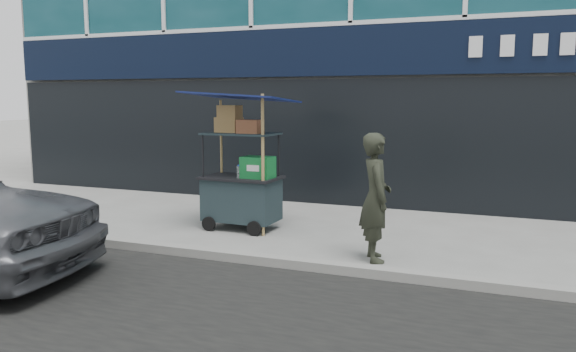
% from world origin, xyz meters
% --- Properties ---
extents(ground, '(80.00, 80.00, 0.00)m').
position_xyz_m(ground, '(0.00, 0.00, 0.00)').
color(ground, slate).
rests_on(ground, ground).
extents(curb, '(80.00, 0.18, 0.12)m').
position_xyz_m(curb, '(0.00, -0.20, 0.06)').
color(curb, gray).
rests_on(curb, ground).
extents(vendor_cart, '(1.63, 1.18, 2.15)m').
position_xyz_m(vendor_cart, '(-1.04, 1.43, 0.75)').
color(vendor_cart, black).
rests_on(vendor_cart, ground).
extents(vendor_man, '(0.59, 0.70, 1.62)m').
position_xyz_m(vendor_man, '(1.27, 0.50, 0.81)').
color(vendor_man, '#25291E').
rests_on(vendor_man, ground).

